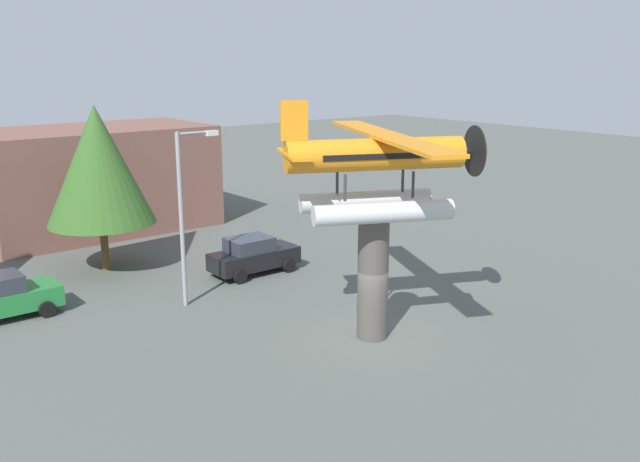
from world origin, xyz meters
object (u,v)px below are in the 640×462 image
at_px(car_near_green, 1,297).
at_px(car_mid_black, 253,255).
at_px(streetlight_primary, 186,205).
at_px(storefront_building, 95,179).
at_px(floatplane_monument, 379,168).
at_px(tree_east, 98,165).
at_px(display_pedestal, 373,278).

xyz_separation_m(car_near_green, car_mid_black, (10.77, -1.23, 0.00)).
relative_size(streetlight_primary, storefront_building, 0.56).
xyz_separation_m(floatplane_monument, tree_east, (-4.46, 13.88, -1.13)).
xyz_separation_m(display_pedestal, floatplane_monument, (0.12, -0.06, 3.91)).
distance_m(display_pedestal, tree_east, 14.75).
relative_size(display_pedestal, floatplane_monument, 0.45).
bearing_deg(streetlight_primary, storefront_building, 82.32).
height_order(car_mid_black, tree_east, tree_east).
height_order(floatplane_monument, streetlight_primary, floatplane_monument).
xyz_separation_m(display_pedestal, streetlight_primary, (-3.48, 7.16, 1.91)).
xyz_separation_m(floatplane_monument, streetlight_primary, (-3.60, 7.22, -2.01)).
xyz_separation_m(display_pedestal, car_near_green, (-9.94, 10.24, -1.36)).
relative_size(storefront_building, tree_east, 1.64).
xyz_separation_m(car_near_green, streetlight_primary, (6.46, -3.07, 3.27)).
height_order(display_pedestal, car_near_green, display_pedestal).
height_order(display_pedestal, storefront_building, storefront_building).
relative_size(floatplane_monument, car_near_green, 2.35).
bearing_deg(storefront_building, car_near_green, -125.73).
height_order(car_mid_black, storefront_building, storefront_building).
bearing_deg(car_near_green, display_pedestal, -45.83).
height_order(display_pedestal, tree_east, tree_east).
relative_size(car_mid_black, streetlight_primary, 0.60).
distance_m(display_pedestal, floatplane_monument, 3.92).
bearing_deg(floatplane_monument, storefront_building, 119.17).
relative_size(car_mid_black, storefront_building, 0.33).
height_order(streetlight_primary, tree_east, tree_east).
bearing_deg(storefront_building, car_mid_black, -79.94).
height_order(streetlight_primary, storefront_building, streetlight_primary).
bearing_deg(tree_east, car_mid_black, -42.97).
distance_m(streetlight_primary, tree_east, 6.77).
height_order(floatplane_monument, tree_east, floatplane_monument).
xyz_separation_m(display_pedestal, tree_east, (-4.35, 13.82, 2.78)).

